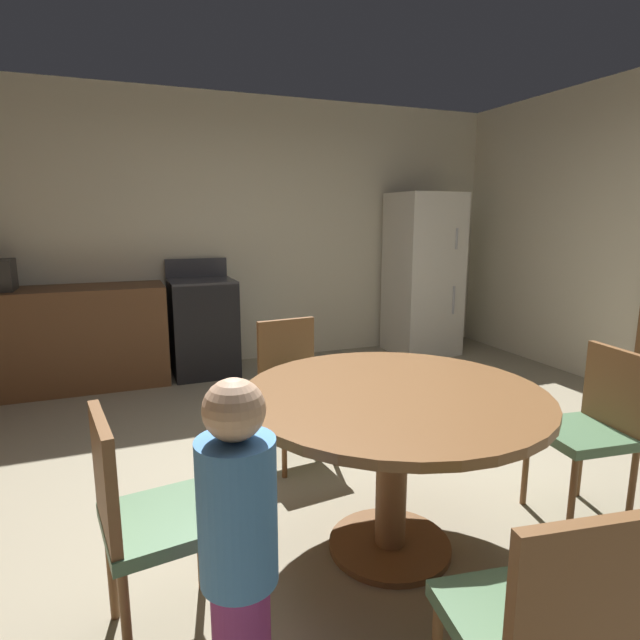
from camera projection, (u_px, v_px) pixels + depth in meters
The scene contains 11 objects.
ground_plane at pixel (364, 500), 2.79m from camera, with size 14.00×14.00×0.00m, color gray.
wall_back at pixel (234, 232), 5.33m from camera, with size 6.17×0.12×2.70m, color beige.
kitchen_counter at pixel (45, 340), 4.50m from camera, with size 2.02×0.60×0.90m, color brown.
oven_range at pixel (203, 326), 4.99m from camera, with size 0.60×0.60×1.10m.
refrigerator at pixel (423, 274), 5.74m from camera, with size 0.68×0.68×1.76m.
dining_table at pixel (393, 423), 2.28m from camera, with size 1.33×1.33×0.76m.
chair_east at pixel (593, 423), 2.56m from camera, with size 0.45×0.45×0.87m.
chair_west at pixel (144, 513), 1.78m from camera, with size 0.45×0.45×0.87m.
chair_south at pixel (547, 630), 1.28m from camera, with size 0.46×0.46×0.87m.
chair_north at pixel (294, 380), 3.23m from camera, with size 0.44×0.44×0.87m.
person_child at pixel (239, 554), 1.44m from camera, with size 0.31×0.31×1.09m.
Camera 1 is at (-1.16, -2.28, 1.50)m, focal length 29.05 mm.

